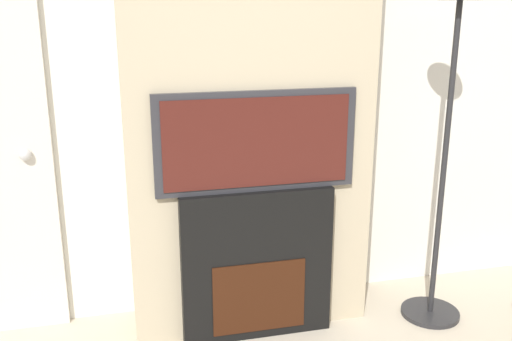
% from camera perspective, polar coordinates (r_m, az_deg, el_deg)
% --- Properties ---
extents(wall_back, '(6.00, 0.06, 2.70)m').
position_cam_1_polar(wall_back, '(3.10, -1.78, 10.08)').
color(wall_back, silver).
rests_on(wall_back, ground_plane).
extents(chimney_breast, '(1.25, 0.37, 2.70)m').
position_cam_1_polar(chimney_breast, '(2.89, -0.88, 9.64)').
color(chimney_breast, '#BCAD8E').
rests_on(chimney_breast, ground_plane).
extents(fireplace, '(0.78, 0.15, 0.80)m').
position_cam_1_polar(fireplace, '(2.98, 0.01, -9.29)').
color(fireplace, black).
rests_on(fireplace, ground_plane).
extents(television, '(1.00, 0.07, 0.50)m').
position_cam_1_polar(television, '(2.76, 0.02, 2.95)').
color(television, '#2D2D33').
rests_on(television, fireplace).
extents(floor_lamp, '(0.32, 0.32, 1.80)m').
position_cam_1_polar(floor_lamp, '(3.09, 18.63, 4.18)').
color(floor_lamp, '#262628').
rests_on(floor_lamp, ground_plane).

